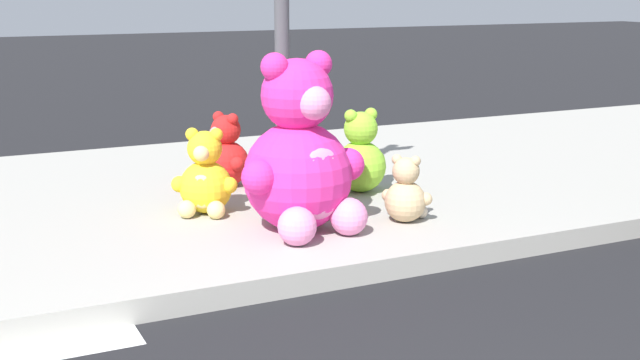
{
  "coord_description": "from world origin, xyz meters",
  "views": [
    {
      "loc": [
        -1.41,
        -1.31,
        1.84
      ],
      "look_at": [
        0.93,
        3.6,
        0.55
      ],
      "focal_mm": 46.85,
      "sensor_mm": 36.0,
      "label": 1
    }
  ],
  "objects_px": {
    "plush_pink_large": "(300,161)",
    "plush_red": "(225,157)",
    "plush_tan": "(406,195)",
    "plush_brown": "(296,157)",
    "plush_yellow": "(205,180)",
    "plush_lime": "(359,158)"
  },
  "relations": [
    {
      "from": "plush_pink_large",
      "to": "plush_red",
      "type": "xyz_separation_m",
      "value": [
        -0.05,
        1.46,
        -0.24
      ]
    },
    {
      "from": "plush_tan",
      "to": "plush_brown",
      "type": "relative_size",
      "value": 0.8
    },
    {
      "from": "plush_yellow",
      "to": "plush_brown",
      "type": "bearing_deg",
      "value": 28.43
    },
    {
      "from": "plush_pink_large",
      "to": "plush_tan",
      "type": "bearing_deg",
      "value": -8.79
    },
    {
      "from": "plush_lime",
      "to": "plush_tan",
      "type": "relative_size",
      "value": 1.41
    },
    {
      "from": "plush_pink_large",
      "to": "plush_tan",
      "type": "height_order",
      "value": "plush_pink_large"
    },
    {
      "from": "plush_pink_large",
      "to": "plush_lime",
      "type": "bearing_deg",
      "value": 42.5
    },
    {
      "from": "plush_lime",
      "to": "plush_brown",
      "type": "xyz_separation_m",
      "value": [
        -0.39,
        0.41,
        -0.03
      ]
    },
    {
      "from": "plush_red",
      "to": "plush_tan",
      "type": "bearing_deg",
      "value": -62.39
    },
    {
      "from": "plush_red",
      "to": "plush_brown",
      "type": "xyz_separation_m",
      "value": [
        0.56,
        -0.23,
        -0.01
      ]
    },
    {
      "from": "plush_pink_large",
      "to": "plush_lime",
      "type": "distance_m",
      "value": 1.24
    },
    {
      "from": "plush_lime",
      "to": "plush_brown",
      "type": "height_order",
      "value": "plush_lime"
    },
    {
      "from": "plush_brown",
      "to": "plush_pink_large",
      "type": "bearing_deg",
      "value": -112.52
    },
    {
      "from": "plush_pink_large",
      "to": "plush_brown",
      "type": "xyz_separation_m",
      "value": [
        0.51,
        1.23,
        -0.25
      ]
    },
    {
      "from": "plush_tan",
      "to": "plush_yellow",
      "type": "bearing_deg",
      "value": 146.5
    },
    {
      "from": "plush_lime",
      "to": "plush_yellow",
      "type": "distance_m",
      "value": 1.37
    },
    {
      "from": "plush_pink_large",
      "to": "plush_brown",
      "type": "height_order",
      "value": "plush_pink_large"
    },
    {
      "from": "plush_yellow",
      "to": "plush_lime",
      "type": "bearing_deg",
      "value": 4.97
    },
    {
      "from": "plush_lime",
      "to": "plush_brown",
      "type": "relative_size",
      "value": 1.12
    },
    {
      "from": "plush_pink_large",
      "to": "plush_tan",
      "type": "xyz_separation_m",
      "value": [
        0.78,
        -0.12,
        -0.3
      ]
    },
    {
      "from": "plush_yellow",
      "to": "plush_tan",
      "type": "relative_size",
      "value": 1.32
    },
    {
      "from": "plush_red",
      "to": "plush_lime",
      "type": "bearing_deg",
      "value": -34.13
    }
  ]
}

